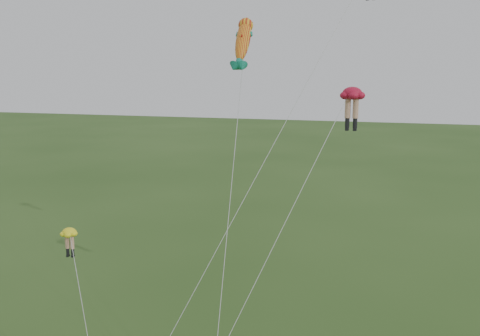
# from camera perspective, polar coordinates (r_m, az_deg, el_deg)

# --- Properties ---
(legs_kite_red_mid) EXTENTS (7.16, 9.49, 15.40)m
(legs_kite_red_mid) POSITION_cam_1_polar(r_m,az_deg,el_deg) (29.94, 11.62, 6.99)
(legs_kite_red_mid) COLOR #B1122E
(legs_kite_red_mid) RESTS_ON ground
(legs_kite_yellow) EXTENTS (3.97, 3.79, 8.18)m
(legs_kite_yellow) POSITION_cam_1_polar(r_m,az_deg,el_deg) (29.48, -17.62, -7.55)
(legs_kite_yellow) COLOR yellow
(legs_kite_yellow) RESTS_ON ground
(fish_kite) EXTENTS (1.66, 10.48, 19.55)m
(fish_kite) POSITION_cam_1_polar(r_m,az_deg,el_deg) (30.77, 0.33, 13.39)
(fish_kite) COLOR yellow
(fish_kite) RESTS_ON ground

